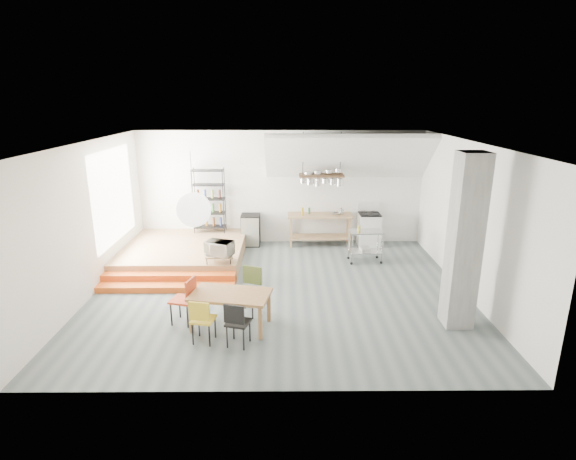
{
  "coord_description": "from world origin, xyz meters",
  "views": [
    {
      "loc": [
        0.11,
        -9.04,
        4.07
      ],
      "look_at": [
        0.18,
        0.8,
        1.15
      ],
      "focal_mm": 28.0,
      "sensor_mm": 36.0,
      "label": 1
    }
  ],
  "objects_px": {
    "rolling_cart": "(365,242)",
    "mini_fridge": "(251,230)",
    "stove": "(369,229)",
    "dining_table": "(230,297)"
  },
  "relations": [
    {
      "from": "stove",
      "to": "rolling_cart",
      "type": "bearing_deg",
      "value": -103.9
    },
    {
      "from": "dining_table",
      "to": "mini_fridge",
      "type": "distance_m",
      "value": 4.8
    },
    {
      "from": "stove",
      "to": "rolling_cart",
      "type": "distance_m",
      "value": 1.39
    },
    {
      "from": "stove",
      "to": "dining_table",
      "type": "bearing_deg",
      "value": -125.41
    },
    {
      "from": "rolling_cart",
      "to": "mini_fridge",
      "type": "xyz_separation_m",
      "value": [
        -3.03,
        1.39,
        -0.09
      ]
    },
    {
      "from": "stove",
      "to": "dining_table",
      "type": "height_order",
      "value": "stove"
    },
    {
      "from": "rolling_cart",
      "to": "dining_table",
      "type": "bearing_deg",
      "value": -135.68
    },
    {
      "from": "dining_table",
      "to": "rolling_cart",
      "type": "bearing_deg",
      "value": 58.91
    },
    {
      "from": "stove",
      "to": "dining_table",
      "type": "distance_m",
      "value": 5.83
    },
    {
      "from": "dining_table",
      "to": "stove",
      "type": "bearing_deg",
      "value": 65.3
    }
  ]
}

